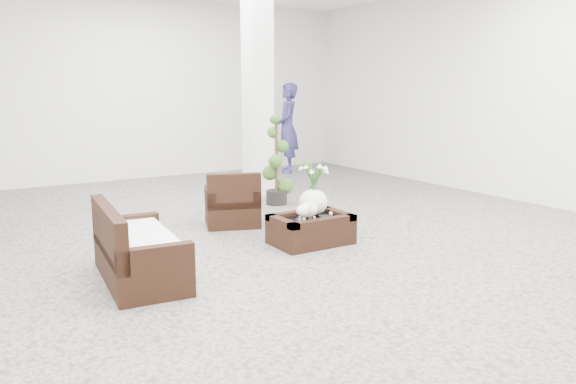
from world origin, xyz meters
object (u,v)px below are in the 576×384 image
loveseat (140,242)px  topiary (276,161)px  coffee_table (311,231)px  armchair (232,198)px

loveseat → topiary: (2.88, 2.32, 0.32)m
topiary → loveseat: bearing=-141.2°
coffee_table → loveseat: bearing=-175.0°
armchair → topiary: size_ratio=0.53×
coffee_table → topiary: topiary is taller
coffee_table → armchair: 1.38m
coffee_table → armchair: size_ratio=1.23×
loveseat → coffee_table: bearing=-79.8°
armchair → loveseat: (-1.71, -1.49, 0.00)m
coffee_table → armchair: (-0.38, 1.31, 0.21)m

